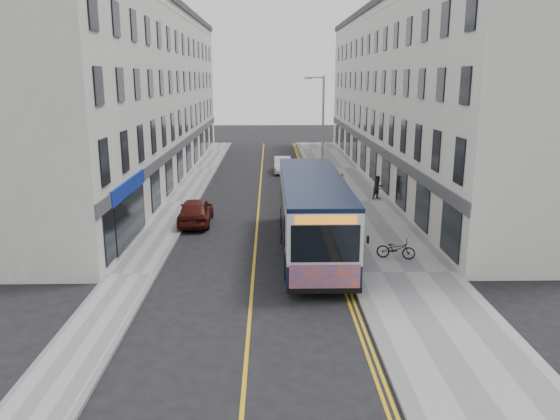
{
  "coord_description": "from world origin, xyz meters",
  "views": [
    {
      "loc": [
        0.7,
        -22.36,
        7.96
      ],
      "look_at": [
        1.2,
        3.55,
        1.6
      ],
      "focal_mm": 35.0,
      "sensor_mm": 36.0,
      "label": 1
    }
  ],
  "objects_px": {
    "pedestrian_near": "(341,185)",
    "car_white": "(283,165)",
    "bicycle": "(396,249)",
    "car_maroon": "(196,211)",
    "pedestrian_far": "(378,187)",
    "streetlamp": "(322,132)",
    "city_bus": "(312,212)"
  },
  "relations": [
    {
      "from": "bicycle",
      "to": "car_maroon",
      "type": "distance_m",
      "value": 11.62
    },
    {
      "from": "pedestrian_far",
      "to": "pedestrian_near",
      "type": "bearing_deg",
      "value": 130.0
    },
    {
      "from": "streetlamp",
      "to": "city_bus",
      "type": "distance_m",
      "value": 12.37
    },
    {
      "from": "city_bus",
      "to": "bicycle",
      "type": "relative_size",
      "value": 7.13
    },
    {
      "from": "streetlamp",
      "to": "bicycle",
      "type": "height_order",
      "value": "streetlamp"
    },
    {
      "from": "bicycle",
      "to": "pedestrian_far",
      "type": "relative_size",
      "value": 1.09
    },
    {
      "from": "streetlamp",
      "to": "pedestrian_far",
      "type": "distance_m",
      "value": 5.25
    },
    {
      "from": "bicycle",
      "to": "city_bus",
      "type": "bearing_deg",
      "value": 83.2
    },
    {
      "from": "pedestrian_near",
      "to": "pedestrian_far",
      "type": "xyz_separation_m",
      "value": [
        2.3,
        -0.8,
        -0.02
      ]
    },
    {
      "from": "streetlamp",
      "to": "pedestrian_near",
      "type": "distance_m",
      "value": 3.78
    },
    {
      "from": "city_bus",
      "to": "car_maroon",
      "type": "xyz_separation_m",
      "value": [
        -6.06,
        4.96,
        -1.17
      ]
    },
    {
      "from": "bicycle",
      "to": "car_maroon",
      "type": "xyz_separation_m",
      "value": [
        -9.66,
        6.46,
        0.18
      ]
    },
    {
      "from": "pedestrian_far",
      "to": "bicycle",
      "type": "bearing_deg",
      "value": -128.18
    },
    {
      "from": "streetlamp",
      "to": "city_bus",
      "type": "height_order",
      "value": "streetlamp"
    },
    {
      "from": "bicycle",
      "to": "pedestrian_far",
      "type": "height_order",
      "value": "pedestrian_far"
    },
    {
      "from": "city_bus",
      "to": "car_white",
      "type": "relative_size",
      "value": 3.02
    },
    {
      "from": "streetlamp",
      "to": "car_maroon",
      "type": "distance_m",
      "value": 10.97
    },
    {
      "from": "bicycle",
      "to": "car_white",
      "type": "xyz_separation_m",
      "value": [
        -4.46,
        23.01,
        0.09
      ]
    },
    {
      "from": "city_bus",
      "to": "pedestrian_near",
      "type": "relative_size",
      "value": 7.57
    },
    {
      "from": "pedestrian_near",
      "to": "car_white",
      "type": "relative_size",
      "value": 0.4
    },
    {
      "from": "streetlamp",
      "to": "car_white",
      "type": "xyz_separation_m",
      "value": [
        -2.37,
        9.49,
        -3.73
      ]
    },
    {
      "from": "pedestrian_far",
      "to": "car_white",
      "type": "relative_size",
      "value": 0.39
    },
    {
      "from": "car_white",
      "to": "streetlamp",
      "type": "bearing_deg",
      "value": -75.62
    },
    {
      "from": "car_white",
      "to": "bicycle",
      "type": "bearing_deg",
      "value": -78.68
    },
    {
      "from": "bicycle",
      "to": "pedestrian_near",
      "type": "xyz_separation_m",
      "value": [
        -0.77,
        12.83,
        0.35
      ]
    },
    {
      "from": "pedestrian_far",
      "to": "car_white",
      "type": "height_order",
      "value": "pedestrian_far"
    },
    {
      "from": "pedestrian_far",
      "to": "car_maroon",
      "type": "height_order",
      "value": "pedestrian_far"
    },
    {
      "from": "streetlamp",
      "to": "bicycle",
      "type": "distance_m",
      "value": 14.21
    },
    {
      "from": "car_maroon",
      "to": "bicycle",
      "type": "bearing_deg",
      "value": 144.91
    },
    {
      "from": "pedestrian_near",
      "to": "car_white",
      "type": "xyz_separation_m",
      "value": [
        -3.69,
        10.18,
        -0.26
      ]
    },
    {
      "from": "city_bus",
      "to": "pedestrian_near",
      "type": "xyz_separation_m",
      "value": [
        2.84,
        11.33,
        -0.99
      ]
    },
    {
      "from": "city_bus",
      "to": "pedestrian_far",
      "type": "bearing_deg",
      "value": 63.99
    }
  ]
}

